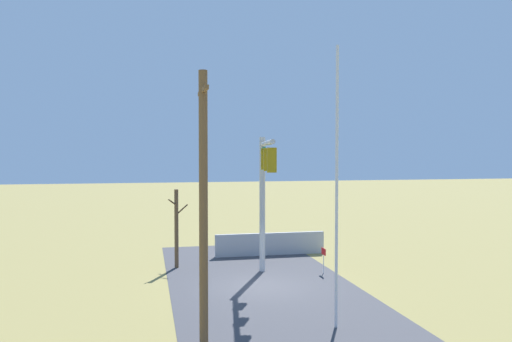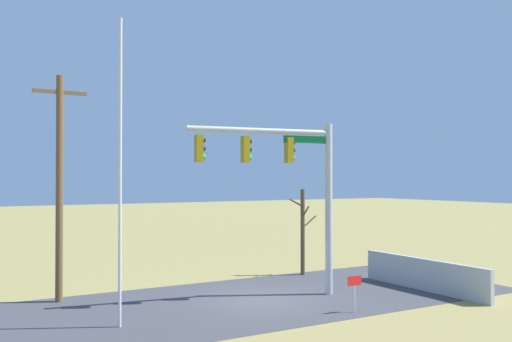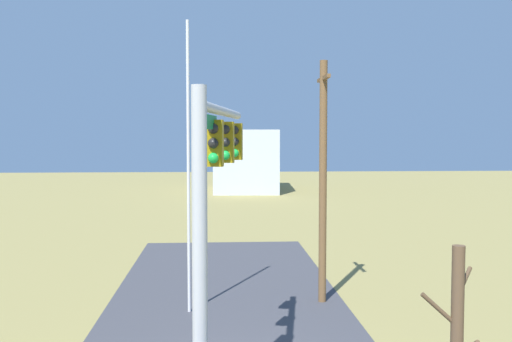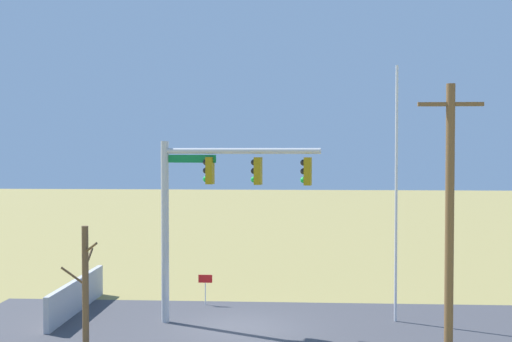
# 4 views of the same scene
# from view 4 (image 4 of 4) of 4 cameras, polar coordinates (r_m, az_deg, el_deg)

# --- Properties ---
(ground_plane) EXTENTS (160.00, 160.00, 0.00)m
(ground_plane) POSITION_cam_4_polar(r_m,az_deg,el_deg) (23.98, -1.50, -13.29)
(ground_plane) COLOR olive
(road_surface) EXTENTS (28.00, 8.00, 0.01)m
(road_surface) POSITION_cam_4_polar(r_m,az_deg,el_deg) (23.98, 8.33, -13.29)
(road_surface) COLOR #3D3D42
(road_surface) RESTS_ON ground_plane
(sidewalk_corner) EXTENTS (6.00, 6.00, 0.01)m
(sidewalk_corner) POSITION_cam_4_polar(r_m,az_deg,el_deg) (25.14, -10.05, -12.59)
(sidewalk_corner) COLOR #B7B5AD
(sidewalk_corner) RESTS_ON ground_plane
(retaining_fence) EXTENTS (0.20, 6.30, 1.26)m
(retaining_fence) POSITION_cam_4_polar(r_m,az_deg,el_deg) (26.96, -15.10, -10.26)
(retaining_fence) COLOR #A8A8AD
(retaining_fence) RESTS_ON ground_plane
(signal_mast) EXTENTS (5.72, 1.13, 6.56)m
(signal_mast) POSITION_cam_4_polar(r_m,az_deg,el_deg) (23.68, -4.04, -2.13)
(signal_mast) COLOR #B2B5BA
(signal_mast) RESTS_ON ground_plane
(flagpole) EXTENTS (0.10, 0.10, 9.29)m
(flagpole) POSITION_cam_4_polar(r_m,az_deg,el_deg) (24.61, 11.91, -1.95)
(flagpole) COLOR silver
(flagpole) RESTS_ON ground_plane
(utility_pole) EXTENTS (1.90, 0.26, 8.19)m
(utility_pole) POSITION_cam_4_polar(r_m,az_deg,el_deg) (20.41, 16.24, -3.86)
(utility_pole) COLOR brown
(utility_pole) RESTS_ON ground_plane
(bare_tree) EXTENTS (1.27, 1.02, 3.96)m
(bare_tree) POSITION_cam_4_polar(r_m,az_deg,el_deg) (21.04, -14.40, -9.78)
(bare_tree) COLOR brown
(bare_tree) RESTS_ON ground_plane
(open_sign) EXTENTS (0.56, 0.04, 1.22)m
(open_sign) POSITION_cam_4_polar(r_m,az_deg,el_deg) (27.23, -4.36, -9.50)
(open_sign) COLOR silver
(open_sign) RESTS_ON ground_plane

